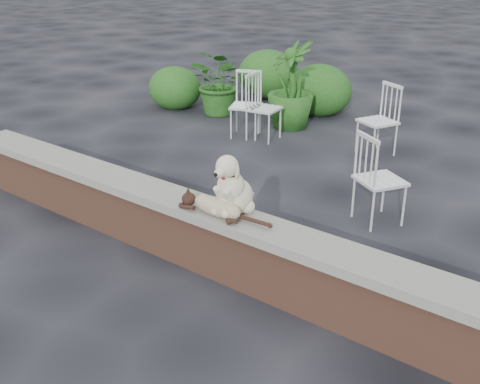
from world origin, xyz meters
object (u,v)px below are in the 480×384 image
Objects in this scene: dog at (236,182)px; chair_a at (246,105)px; chair_e at (264,107)px; potted_plant_a at (221,83)px; potted_plant_b at (291,85)px; chair_b at (378,120)px; cat at (217,206)px; chair_c at (381,179)px.

chair_a is at bearing 124.93° from dog.
potted_plant_a is (-1.30, 0.63, 0.07)m from chair_e.
potted_plant_b reaches higher than chair_a.
dog reaches higher than potted_plant_a.
potted_plant_a is at bearing -175.73° from potted_plant_b.
potted_plant_a is 1.30m from potted_plant_b.
dog is 4.33m from potted_plant_b.
chair_b is at bearing 95.23° from dog.
dog is 0.50× the size of potted_plant_a.
chair_e is at bearing -15.98° from chair_a.
cat is at bearing -59.27° from chair_b.
potted_plant_a is (-3.77, 2.11, 0.07)m from chair_c.
chair_c is at bearing -29.25° from potted_plant_a.
dog is at bearing -155.71° from chair_e.
chair_e is at bearing 1.15° from chair_c.
dog is 0.57× the size of chair_a.
potted_plant_b reaches higher than dog.
chair_c is 2.09m from chair_b.
potted_plant_a is (-2.87, 0.23, 0.07)m from chair_b.
dog reaches higher than chair_b.
potted_plant_b reaches higher than potted_plant_a.
chair_c is 0.88× the size of potted_plant_a.
chair_a is at bearing -140.49° from chair_b.
potted_plant_b is at bearing -165.57° from chair_b.
chair_e is 0.29m from chair_a.
chair_e is at bearing -25.74° from potted_plant_a.
potted_plant_b reaches higher than cat.
chair_e is at bearing -139.65° from chair_b.
chair_e is 1.62m from chair_b.
chair_a is 0.88× the size of potted_plant_a.
chair_e is 0.75m from potted_plant_b.
chair_e is at bearing 120.92° from dog.
chair_c is at bearing -38.06° from chair_b.
chair_b is 0.71× the size of potted_plant_b.
potted_plant_a is (-3.24, 3.77, -0.31)m from dog.
cat is at bearing -118.83° from dog.
chair_a is (-2.15, 3.25, -0.20)m from cat.
cat is at bearing -51.13° from potted_plant_a.
dog is at bearing 61.17° from cat.
chair_b is at bearing 93.75° from cat.
chair_b reaches higher than cat.
potted_plant_a is 0.82× the size of potted_plant_b.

